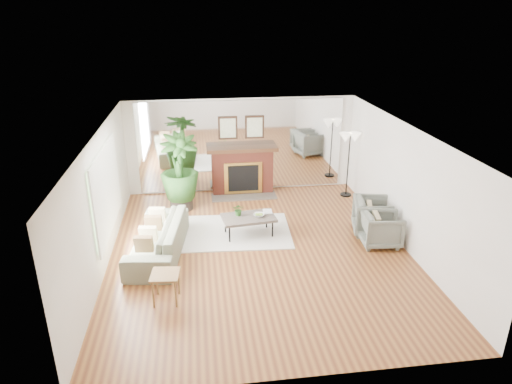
{
  "coord_description": "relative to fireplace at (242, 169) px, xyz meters",
  "views": [
    {
      "loc": [
        -1.17,
        -8.14,
        4.61
      ],
      "look_at": [
        0.01,
        0.6,
        1.07
      ],
      "focal_mm": 32.0,
      "sensor_mm": 36.0,
      "label": 1
    }
  ],
  "objects": [
    {
      "name": "tabletop_plant",
      "position": [
        -0.34,
        -2.43,
        -0.07
      ],
      "size": [
        0.28,
        0.25,
        0.27
      ],
      "primitive_type": "imported",
      "rotation": [
        0.0,
        0.0,
        -0.2
      ],
      "color": "#2C551F",
      "rests_on": "coffee_table"
    },
    {
      "name": "wall_back",
      "position": [
        0.0,
        0.23,
        0.59
      ],
      "size": [
        6.0,
        0.02,
        2.5
      ],
      "primitive_type": "cube",
      "color": "white",
      "rests_on": "ground"
    },
    {
      "name": "window_panel",
      "position": [
        -2.96,
        -2.86,
        0.69
      ],
      "size": [
        0.04,
        2.4,
        1.5
      ],
      "primitive_type": "cube",
      "color": "#B2E09E",
      "rests_on": "wall_left"
    },
    {
      "name": "side_table",
      "position": [
        -1.8,
        -4.74,
        -0.22
      ],
      "size": [
        0.51,
        0.51,
        0.53
      ],
      "rotation": [
        0.0,
        0.0,
        -0.1
      ],
      "color": "olive",
      "rests_on": "ground"
    },
    {
      "name": "mirror_panel",
      "position": [
        0.0,
        0.21,
        0.59
      ],
      "size": [
        5.4,
        0.04,
        2.4
      ],
      "primitive_type": "cube",
      "color": "silver",
      "rests_on": "wall_back"
    },
    {
      "name": "coffee_table",
      "position": [
        -0.14,
        -2.54,
        -0.24
      ],
      "size": [
        1.2,
        0.79,
        0.45
      ],
      "rotation": [
        0.0,
        0.0,
        0.12
      ],
      "color": "#594F46",
      "rests_on": "ground"
    },
    {
      "name": "wall_left",
      "position": [
        -2.99,
        -3.26,
        0.59
      ],
      "size": [
        0.02,
        7.0,
        2.5
      ],
      "primitive_type": "cube",
      "color": "white",
      "rests_on": "ground"
    },
    {
      "name": "ground",
      "position": [
        0.0,
        -3.26,
        -0.66
      ],
      "size": [
        7.0,
        7.0,
        0.0
      ],
      "primitive_type": "plane",
      "color": "brown",
      "rests_on": "ground"
    },
    {
      "name": "armchair_back",
      "position": [
        2.6,
        -2.76,
        -0.26
      ],
      "size": [
        1.05,
        1.03,
        0.79
      ],
      "primitive_type": "imported",
      "rotation": [
        0.0,
        0.0,
        1.32
      ],
      "color": "gray",
      "rests_on": "ground"
    },
    {
      "name": "book",
      "position": [
        0.21,
        -2.34,
        -0.2
      ],
      "size": [
        0.22,
        0.28,
        0.02
      ],
      "primitive_type": "imported",
      "rotation": [
        0.0,
        0.0,
        -0.07
      ],
      "color": "olive",
      "rests_on": "coffee_table"
    },
    {
      "name": "floor_lamp",
      "position": [
        2.7,
        -0.58,
        0.8
      ],
      "size": [
        0.55,
        0.31,
        1.71
      ],
      "color": "black",
      "rests_on": "ground"
    },
    {
      "name": "potted_ficus",
      "position": [
        -1.61,
        -0.89,
        0.37
      ],
      "size": [
        1.09,
        1.09,
        1.92
      ],
      "color": "#29231E",
      "rests_on": "ground"
    },
    {
      "name": "area_rug",
      "position": [
        -0.44,
        -2.34,
        -0.65
      ],
      "size": [
        2.57,
        1.91,
        0.03
      ],
      "primitive_type": "cube",
      "rotation": [
        0.0,
        0.0,
        -0.06
      ],
      "color": "silver",
      "rests_on": "ground"
    },
    {
      "name": "armchair_front",
      "position": [
        2.55,
        -3.28,
        -0.3
      ],
      "size": [
        0.86,
        0.84,
        0.73
      ],
      "primitive_type": "imported",
      "rotation": [
        0.0,
        0.0,
        1.49
      ],
      "color": "gray",
      "rests_on": "ground"
    },
    {
      "name": "sofa",
      "position": [
        -2.04,
        -3.07,
        -0.31
      ],
      "size": [
        1.21,
        2.46,
        0.69
      ],
      "primitive_type": "imported",
      "rotation": [
        0.0,
        0.0,
        -1.7
      ],
      "color": "slate",
      "rests_on": "ground"
    },
    {
      "name": "fruit_bowl",
      "position": [
        0.09,
        -2.55,
        -0.18
      ],
      "size": [
        0.29,
        0.29,
        0.06
      ],
      "primitive_type": "imported",
      "rotation": [
        0.0,
        0.0,
        -0.27
      ],
      "color": "olive",
      "rests_on": "coffee_table"
    },
    {
      "name": "wall_right",
      "position": [
        2.99,
        -3.26,
        0.59
      ],
      "size": [
        0.02,
        7.0,
        2.5
      ],
      "primitive_type": "cube",
      "color": "white",
      "rests_on": "ground"
    },
    {
      "name": "fireplace",
      "position": [
        0.0,
        0.0,
        0.0
      ],
      "size": [
        1.85,
        0.83,
        2.05
      ],
      "color": "maroon",
      "rests_on": "ground"
    }
  ]
}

